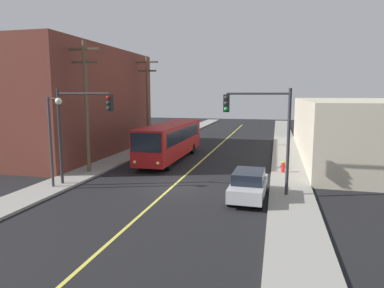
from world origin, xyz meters
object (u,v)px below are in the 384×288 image
city_bus (171,139)px  traffic_signal_left_corner (81,119)px  utility_pole_mid (148,98)px  street_lamp_left (53,129)px  parked_car_silver (249,185)px  fire_hydrant (283,166)px  utility_pole_near (86,101)px  traffic_signal_right_corner (261,121)px

city_bus → traffic_signal_left_corner: size_ratio=2.03×
city_bus → utility_pole_mid: size_ratio=1.27×
street_lamp_left → parked_car_silver: bearing=3.4°
parked_car_silver → traffic_signal_left_corner: 10.87m
street_lamp_left → fire_hydrant: street_lamp_left is taller
city_bus → utility_pole_near: utility_pole_near is taller
fire_hydrant → utility_pole_mid: bearing=146.6°
traffic_signal_right_corner → utility_pole_mid: bearing=129.8°
parked_car_silver → utility_pole_near: bearing=162.9°
fire_hydrant → street_lamp_left: bearing=-151.5°
utility_pole_mid → utility_pole_near: bearing=-89.9°
utility_pole_mid → traffic_signal_right_corner: bearing=-50.2°
traffic_signal_left_corner → street_lamp_left: traffic_signal_left_corner is taller
city_bus → fire_hydrant: (9.64, -3.42, -1.23)m
traffic_signal_right_corner → street_lamp_left: traffic_signal_right_corner is taller
parked_car_silver → fire_hydrant: parked_car_silver is taller
city_bus → street_lamp_left: bearing=-110.4°
traffic_signal_right_corner → utility_pole_near: bearing=167.6°
traffic_signal_left_corner → fire_hydrant: 14.43m
traffic_signal_right_corner → city_bus: bearing=131.6°
city_bus → parked_car_silver: size_ratio=2.73×
traffic_signal_left_corner → city_bus: bearing=75.4°
traffic_signal_right_corner → street_lamp_left: size_ratio=1.09×
traffic_signal_left_corner → street_lamp_left: 1.72m
street_lamp_left → traffic_signal_right_corner: bearing=7.5°
parked_car_silver → traffic_signal_right_corner: bearing=60.6°
traffic_signal_right_corner → fire_hydrant: traffic_signal_right_corner is taller
fire_hydrant → traffic_signal_right_corner: bearing=-103.9°
parked_car_silver → utility_pole_near: utility_pole_near is taller
utility_pole_near → fire_hydrant: bearing=12.4°
utility_pole_mid → street_lamp_left: utility_pole_mid is taller
city_bus → utility_pole_mid: (-4.34, 5.81, 3.60)m
utility_pole_near → utility_pole_mid: (-0.03, 12.29, 0.07)m
utility_pole_mid → fire_hydrant: (13.98, -9.23, -4.83)m
parked_car_silver → traffic_signal_left_corner: size_ratio=0.74×
city_bus → traffic_signal_left_corner: (-2.62, -10.05, 2.49)m
traffic_signal_left_corner → street_lamp_left: size_ratio=1.09×
parked_car_silver → street_lamp_left: 12.09m
utility_pole_mid → traffic_signal_left_corner: (1.72, -15.86, -1.11)m
utility_pole_near → parked_car_silver: bearing=-17.1°
parked_car_silver → utility_pole_mid: 20.51m
parked_car_silver → traffic_signal_right_corner: size_ratio=0.74×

